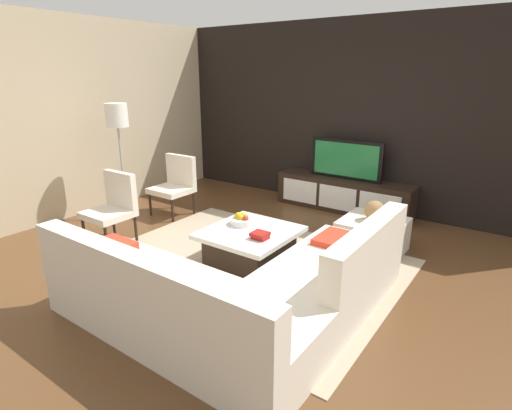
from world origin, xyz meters
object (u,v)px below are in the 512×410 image
Objects in this scene: coffee_table at (250,245)px; floor_lamp at (117,123)px; media_console at (344,194)px; ottoman at (372,236)px; accent_chair_near at (114,204)px; fruit_bowl at (242,220)px; decorative_ball at (375,211)px; accent_chair_far at (176,182)px; sectional_couch at (241,292)px; book_stack at (260,235)px; television at (346,160)px.

coffee_table is 0.59× the size of floor_lamp.
coffee_table is at bearing -92.49° from media_console.
media_console is at bearing 126.30° from ottoman.
fruit_bowl is (1.55, 0.58, -0.06)m from accent_chair_near.
decorative_ball is at bearing 14.73° from floor_lamp.
accent_chair_near is at bearing -87.27° from accent_chair_far.
floor_lamp is 6.99× the size of decorative_ball.
sectional_couch is at bearing -101.19° from ottoman.
book_stack is at bearing -6.25° from floor_lamp.
television is 1.15× the size of coffee_table.
ottoman is at bearing 45.99° from coffee_table.
floor_lamp is 1.88× the size of accent_chair_far.
accent_chair_far reaches higher than fruit_bowl.
media_console is 2.98× the size of ottoman.
floor_lamp is at bearing 159.43° from sectional_couch.
decorative_ball is (1.02, 1.05, 0.32)m from coffee_table.
fruit_bowl is 0.32× the size of accent_chair_far.
television reaches higher than accent_chair_far.
sectional_couch is 2.41m from accent_chair_near.
media_console is at bearing 49.65° from accent_chair_near.
accent_chair_near is at bearing -123.49° from media_console.
sectional_couch is at bearing -57.45° from coffee_table.
accent_chair_near is (-1.84, -2.78, 0.24)m from media_console.
sectional_couch is at bearing -20.57° from floor_lamp.
coffee_table is 2.05m from accent_chair_far.
ottoman is (3.39, 0.89, -1.17)m from floor_lamp.
ottoman is at bearing -53.70° from media_console.
ottoman is at bearing -53.71° from television.
decorative_ball is at bearing -53.71° from television.
sectional_couch is 2.07m from decorative_ball.
sectional_couch reaches higher than coffee_table.
decorative_ball is at bearing 1.77° from accent_chair_far.
sectional_couch is 1.34m from fruit_bowl.
floor_lamp reaches higher than fruit_bowl.
ottoman is (2.75, 1.53, -0.29)m from accent_chair_near.
accent_chair_far is (-2.51, 1.68, 0.21)m from sectional_couch.
media_console is 2.40× the size of accent_chair_far.
accent_chair_far is 3.71× the size of decorative_ball.
accent_chair_far is at bearing 90.68° from accent_chair_near.
television reaches higher than fruit_bowl.
accent_chair_near is at bearing -169.77° from book_stack.
floor_lamp reaches higher than book_stack.
coffee_table is (-0.10, -2.30, -0.05)m from media_console.
fruit_bowl is 1.53m from decorative_ball.
fruit_bowl is 1.82m from accent_chair_far.
television is 1.60× the size of ottoman.
floor_lamp is at bearing -165.27° from decorative_ball.
book_stack is (2.60, -0.28, -0.95)m from floor_lamp.
accent_chair_far is at bearing -141.60° from television.
decorative_ball is at bearing -53.70° from media_console.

